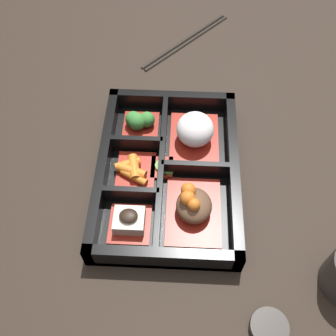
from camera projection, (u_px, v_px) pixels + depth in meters
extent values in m
plane|color=black|center=(168.00, 177.00, 0.60)|extent=(3.00, 3.00, 0.00)
cube|color=black|center=(168.00, 175.00, 0.60)|extent=(0.29, 0.21, 0.01)
cube|color=black|center=(104.00, 167.00, 0.59)|extent=(0.29, 0.01, 0.04)
cube|color=black|center=(233.00, 172.00, 0.58)|extent=(0.29, 0.01, 0.04)
cube|color=black|center=(172.00, 102.00, 0.66)|extent=(0.01, 0.21, 0.04)
cube|color=black|center=(163.00, 258.00, 0.51)|extent=(0.01, 0.21, 0.04)
cube|color=black|center=(161.00, 170.00, 0.58)|extent=(0.26, 0.01, 0.04)
cube|color=black|center=(137.00, 146.00, 0.61)|extent=(0.01, 0.08, 0.04)
cube|color=black|center=(132.00, 196.00, 0.56)|extent=(0.01, 0.08, 0.04)
cube|color=black|center=(195.00, 171.00, 0.58)|extent=(0.01, 0.10, 0.04)
cube|color=maroon|center=(194.00, 140.00, 0.63)|extent=(0.11, 0.08, 0.01)
ellipsoid|color=silver|center=(195.00, 129.00, 0.60)|extent=(0.06, 0.06, 0.05)
cube|color=maroon|center=(193.00, 212.00, 0.55)|extent=(0.11, 0.08, 0.01)
ellipsoid|color=brown|center=(194.00, 206.00, 0.54)|extent=(0.06, 0.05, 0.03)
sphere|color=#D1661E|center=(188.00, 198.00, 0.52)|extent=(0.02, 0.02, 0.02)
sphere|color=#D1661E|center=(194.00, 205.00, 0.52)|extent=(0.02, 0.02, 0.02)
sphere|color=#D1661E|center=(188.00, 190.00, 0.53)|extent=(0.02, 0.02, 0.02)
cube|color=maroon|center=(141.00, 128.00, 0.64)|extent=(0.07, 0.06, 0.01)
sphere|color=#387A33|center=(147.00, 120.00, 0.63)|extent=(0.03, 0.03, 0.03)
sphere|color=#387A33|center=(137.00, 122.00, 0.63)|extent=(0.03, 0.03, 0.03)
sphere|color=#387A33|center=(133.00, 119.00, 0.63)|extent=(0.03, 0.03, 0.03)
cube|color=maroon|center=(136.00, 173.00, 0.59)|extent=(0.07, 0.06, 0.01)
cylinder|color=orange|center=(134.00, 168.00, 0.58)|extent=(0.04, 0.02, 0.02)
cylinder|color=orange|center=(128.00, 164.00, 0.59)|extent=(0.03, 0.04, 0.01)
cylinder|color=orange|center=(134.00, 177.00, 0.58)|extent=(0.03, 0.04, 0.01)
cylinder|color=orange|center=(132.00, 171.00, 0.58)|extent=(0.03, 0.05, 0.01)
cube|color=maroon|center=(130.00, 224.00, 0.54)|extent=(0.06, 0.06, 0.01)
cube|color=beige|center=(129.00, 220.00, 0.53)|extent=(0.04, 0.04, 0.02)
ellipsoid|color=black|center=(128.00, 216.00, 0.52)|extent=(0.02, 0.03, 0.01)
cube|color=maroon|center=(162.00, 168.00, 0.60)|extent=(0.04, 0.03, 0.01)
cylinder|color=#75A84C|center=(162.00, 166.00, 0.59)|extent=(0.02, 0.02, 0.00)
cylinder|color=#75A84C|center=(166.00, 168.00, 0.59)|extent=(0.02, 0.02, 0.01)
cylinder|color=black|center=(185.00, 39.00, 0.78)|extent=(0.18, 0.16, 0.01)
cylinder|color=black|center=(188.00, 41.00, 0.78)|extent=(0.18, 0.16, 0.01)
cylinder|color=#2D2823|center=(269.00, 328.00, 0.47)|extent=(0.05, 0.05, 0.01)
cylinder|color=black|center=(270.00, 327.00, 0.47)|extent=(0.03, 0.03, 0.00)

